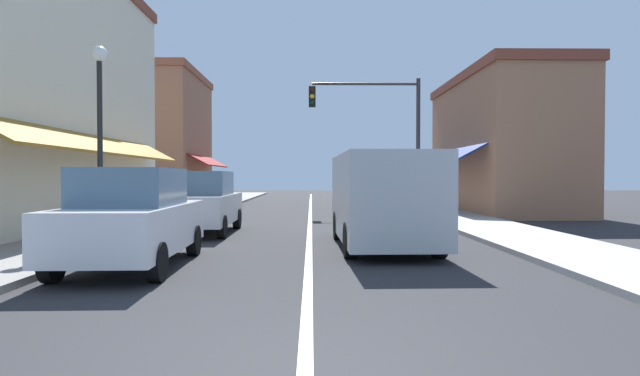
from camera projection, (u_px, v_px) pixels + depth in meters
name	position (u px, v px, depth m)	size (l,w,h in m)	color
ground_plane	(310.00, 215.00, 21.92)	(80.00, 80.00, 0.00)	#28282B
sidewalk_left	(179.00, 214.00, 21.83)	(2.60, 56.00, 0.12)	gray
sidewalk_right	(440.00, 213.00, 22.01)	(2.60, 56.00, 0.12)	#A39E99
lane_center_stripe	(310.00, 215.00, 21.92)	(0.14, 52.00, 0.01)	silver
storefront_left_block	(19.00, 86.00, 15.69)	(5.31, 14.20, 8.71)	beige
storefront_right_block	(500.00, 144.00, 24.00)	(5.30, 10.20, 6.28)	#9E6B4C
storefront_far_left	(154.00, 138.00, 31.68)	(6.78, 8.20, 7.96)	#8E5B42
parked_car_nearest_left	(133.00, 218.00, 9.22)	(1.85, 4.13, 1.77)	silver
parked_car_second_left	(202.00, 203.00, 14.81)	(1.79, 4.10, 1.77)	#B7BABF
van_in_lane	(382.00, 197.00, 11.85)	(2.09, 5.22, 2.12)	#B2B7BC
traffic_signal_mast_arm	(381.00, 122.00, 22.99)	(4.95, 0.50, 5.98)	#333333
street_lamp_left_near	(100.00, 111.00, 12.01)	(0.36, 0.36, 4.64)	black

